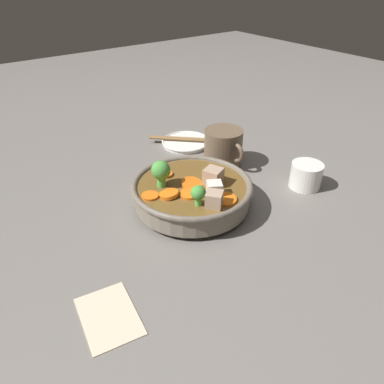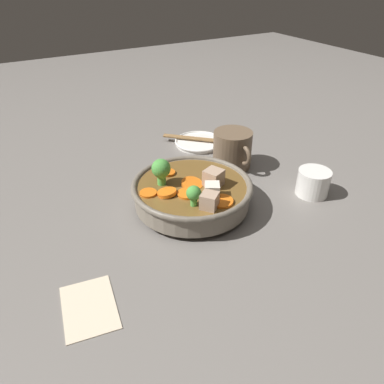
{
  "view_description": "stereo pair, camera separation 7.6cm",
  "coord_description": "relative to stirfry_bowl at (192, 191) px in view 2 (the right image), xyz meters",
  "views": [
    {
      "loc": [
        0.51,
        -0.39,
        0.45
      ],
      "look_at": [
        0.0,
        0.0,
        0.04
      ],
      "focal_mm": 35.0,
      "sensor_mm": 36.0,
      "label": 1
    },
    {
      "loc": [
        0.56,
        -0.32,
        0.45
      ],
      "look_at": [
        0.0,
        0.0,
        0.04
      ],
      "focal_mm": 35.0,
      "sensor_mm": 36.0,
      "label": 2
    }
  ],
  "objects": [
    {
      "name": "tea_cup",
      "position": [
        0.09,
        0.25,
        -0.01
      ],
      "size": [
        0.07,
        0.07,
        0.06
      ],
      "color": "white",
      "rests_on": "ground_plane"
    },
    {
      "name": "side_saucer",
      "position": [
        -0.25,
        0.17,
        -0.03
      ],
      "size": [
        0.13,
        0.13,
        0.01
      ],
      "color": "white",
      "rests_on": "ground_plane"
    },
    {
      "name": "dark_mug",
      "position": [
        -0.1,
        0.17,
        0.01
      ],
      "size": [
        0.12,
        0.09,
        0.09
      ],
      "color": "brown",
      "rests_on": "ground_plane"
    },
    {
      "name": "stirfry_bowl",
      "position": [
        0.0,
        0.0,
        0.0
      ],
      "size": [
        0.25,
        0.25,
        0.11
      ],
      "color": "slate",
      "rests_on": "ground_plane"
    },
    {
      "name": "chopsticks_pair",
      "position": [
        -0.25,
        0.17,
        -0.02
      ],
      "size": [
        0.15,
        0.16,
        0.01
      ],
      "color": "olive",
      "rests_on": "side_saucer"
    },
    {
      "name": "napkin",
      "position": [
        0.15,
        -0.26,
        -0.04
      ],
      "size": [
        0.12,
        0.09,
        0.0
      ],
      "color": "beige",
      "rests_on": "ground_plane"
    },
    {
      "name": "ground_plane",
      "position": [
        -0.0,
        0.0,
        -0.04
      ],
      "size": [
        3.0,
        3.0,
        0.0
      ],
      "primitive_type": "plane",
      "color": "slate"
    }
  ]
}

